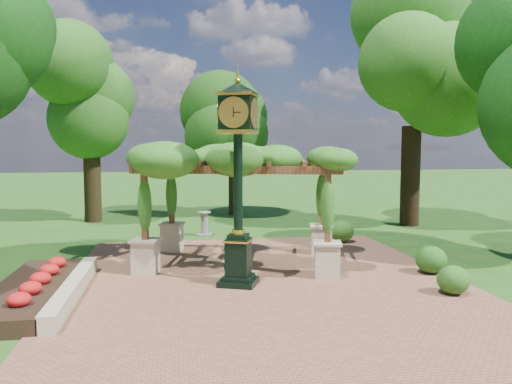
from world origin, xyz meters
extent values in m
plane|color=#1E4714|center=(0.00, 0.00, 0.00)|extent=(120.00, 120.00, 0.00)
cube|color=brown|center=(0.00, 1.00, 0.02)|extent=(10.00, 12.00, 0.04)
cube|color=#C6B793|center=(-4.60, 0.50, 0.20)|extent=(0.35, 5.00, 0.40)
cube|color=red|center=(-5.50, 0.50, 0.18)|extent=(1.50, 5.00, 0.36)
cube|color=black|center=(-0.72, 0.84, 0.11)|extent=(1.16, 1.16, 0.13)
cube|color=black|center=(-0.72, 0.84, 0.71)|extent=(0.72, 0.72, 1.00)
cube|color=gold|center=(-0.72, 0.84, 1.15)|extent=(0.81, 0.81, 0.04)
cylinder|color=black|center=(-0.72, 0.84, 2.60)|extent=(0.29, 0.29, 2.56)
cube|color=black|center=(-0.72, 0.84, 4.27)|extent=(1.01, 1.01, 0.78)
cylinder|color=beige|center=(-0.87, 0.47, 4.27)|extent=(0.63, 0.28, 0.67)
cone|color=black|center=(-0.72, 0.84, 4.88)|extent=(1.30, 1.30, 0.28)
sphere|color=gold|center=(-0.72, 0.84, 5.05)|extent=(0.16, 0.16, 0.16)
cube|color=beige|center=(-3.06, 2.37, 0.48)|extent=(0.77, 0.77, 0.88)
cube|color=brown|center=(-3.06, 2.37, 1.87)|extent=(0.19, 0.19, 1.81)
cube|color=beige|center=(1.69, 1.21, 0.48)|extent=(0.77, 0.77, 0.88)
cube|color=brown|center=(1.69, 1.21, 1.87)|extent=(0.19, 0.19, 1.81)
cube|color=beige|center=(-2.36, 5.22, 0.48)|extent=(0.77, 0.77, 0.88)
cube|color=brown|center=(-2.36, 5.22, 1.87)|extent=(0.19, 0.19, 1.81)
cube|color=beige|center=(2.39, 4.06, 0.48)|extent=(0.77, 0.77, 0.88)
cube|color=brown|center=(2.39, 4.06, 1.87)|extent=(0.19, 0.19, 1.81)
cube|color=brown|center=(-0.68, 1.79, 2.86)|extent=(5.54, 1.48, 0.22)
cube|color=brown|center=(0.01, 4.64, 2.86)|extent=(5.54, 1.48, 0.22)
ellipsoid|color=#2A5F1B|center=(-0.34, 3.21, 3.12)|extent=(6.34, 4.76, 0.98)
cube|color=gray|center=(-1.13, 8.04, 0.05)|extent=(0.62, 0.62, 0.10)
cylinder|color=gray|center=(-1.13, 8.04, 0.48)|extent=(0.32, 0.32, 0.86)
cylinder|color=gray|center=(-1.13, 8.04, 0.93)|extent=(0.59, 0.59, 0.05)
ellipsoid|color=#265418|center=(4.13, -0.77, 0.37)|extent=(0.91, 0.91, 0.67)
ellipsoid|color=#1F5116|center=(4.59, 1.10, 0.41)|extent=(0.98, 0.98, 0.75)
ellipsoid|color=#33681E|center=(3.68, 5.80, 0.44)|extent=(1.10, 1.10, 0.79)
cylinder|color=#2F2112|center=(-6.02, 12.71, 1.66)|extent=(0.77, 0.77, 3.33)
ellipsoid|color=#255317|center=(-6.02, 12.71, 5.95)|extent=(4.25, 4.25, 5.25)
cylinder|color=black|center=(0.78, 14.05, 1.37)|extent=(0.64, 0.64, 2.74)
ellipsoid|color=#183C0F|center=(0.78, 14.05, 4.90)|extent=(3.82, 3.82, 4.32)
cylinder|color=black|center=(8.00, 9.29, 2.19)|extent=(0.84, 0.84, 4.37)
ellipsoid|color=#2B5D1A|center=(8.00, 9.29, 7.83)|extent=(4.88, 4.88, 6.91)
camera|label=1|loc=(-2.25, -11.26, 3.46)|focal=35.00mm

